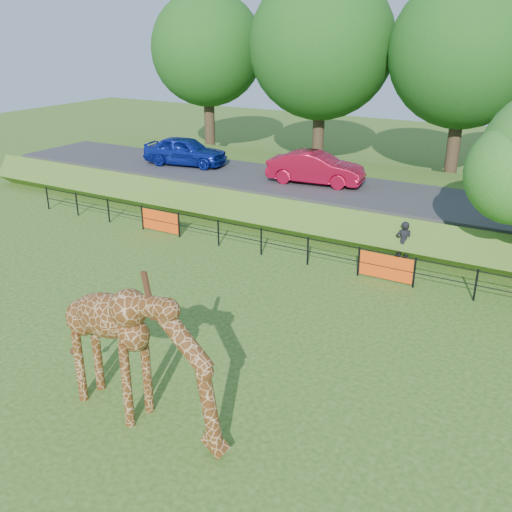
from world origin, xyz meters
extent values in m
plane|color=#2D5515|center=(0.00, 0.00, 0.00)|extent=(90.00, 90.00, 0.00)
cube|color=#2D5515|center=(0.00, 15.50, 0.65)|extent=(40.00, 9.00, 1.30)
cube|color=#333235|center=(0.00, 14.00, 1.36)|extent=(40.00, 5.00, 0.12)
imported|color=#152BAF|center=(-10.18, 14.17, 2.18)|extent=(4.68, 2.51, 1.51)
imported|color=#B90D2D|center=(-2.55, 14.11, 2.16)|extent=(4.67, 2.14, 1.48)
imported|color=black|center=(2.99, 10.01, 0.82)|extent=(0.70, 0.60, 1.64)
cylinder|color=#342617|center=(-14.00, 22.00, 2.50)|extent=(0.70, 0.70, 5.00)
sphere|color=#144A13|center=(-14.00, 22.00, 6.98)|extent=(7.20, 7.20, 7.20)
cylinder|color=#342617|center=(-6.00, 22.00, 2.50)|extent=(0.70, 0.70, 5.00)
sphere|color=#144A13|center=(-6.00, 22.00, 7.31)|extent=(8.40, 8.40, 8.40)
cylinder|color=#342617|center=(2.00, 22.00, 2.50)|extent=(0.70, 0.70, 5.00)
sphere|color=#144A13|center=(2.00, 22.00, 7.14)|extent=(7.80, 7.80, 7.80)
camera|label=1|loc=(8.27, -10.04, 8.32)|focal=40.00mm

